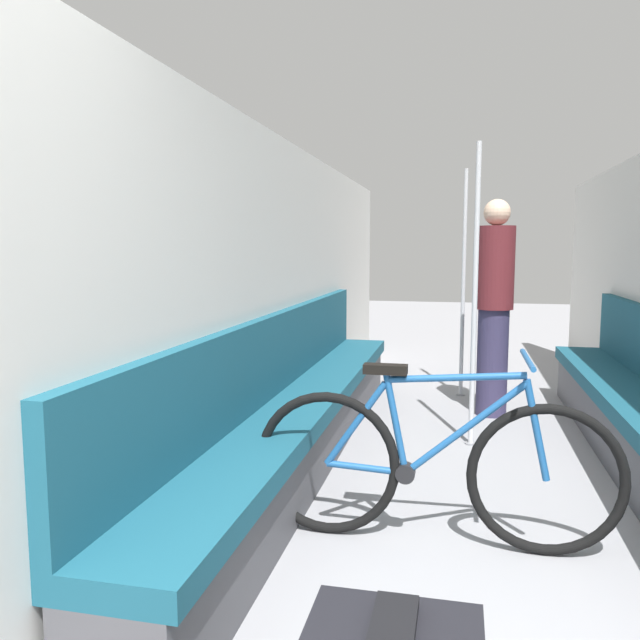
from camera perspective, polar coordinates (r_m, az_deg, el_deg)
wall_left at (r=3.85m, az=-5.64°, el=1.80°), size 0.10×8.86×2.08m
bench_seat_row_left at (r=3.99m, az=-1.78°, el=-8.65°), size 0.45×4.58×0.95m
bicycle at (r=2.97m, az=10.22°, el=-13.03°), size 1.68×0.46×0.89m
grab_pole_near at (r=4.36m, az=13.96°, el=1.70°), size 0.08×0.08×2.06m
grab_pole_far at (r=5.82m, az=12.97°, el=2.93°), size 0.08×0.08×2.06m
passenger_standing at (r=5.20m, az=15.63°, el=1.33°), size 0.30×0.30×1.74m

